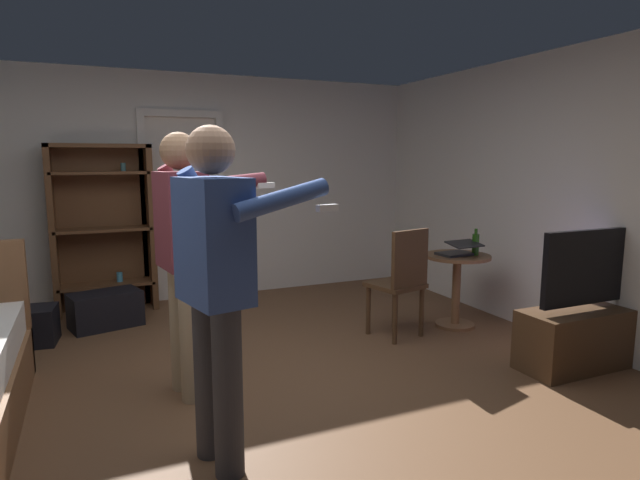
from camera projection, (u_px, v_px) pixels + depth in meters
ground_plane at (237, 404)px, 3.47m from camera, size 6.50×6.50×0.00m
wall_back at (167, 188)px, 5.91m from camera, size 6.14×0.12×2.54m
wall_right at (580, 198)px, 4.47m from camera, size 0.12×5.94×2.54m
doorway_frame at (183, 193)px, 5.91m from camera, size 0.93×0.08×2.13m
bookshelf at (103, 222)px, 5.48m from camera, size 1.00×0.32×1.75m
tv_flatscreen at (586, 328)px, 4.07m from camera, size 1.10×0.40×1.08m
side_table at (457, 278)px, 5.02m from camera, size 0.62×0.62×0.70m
laptop at (458, 250)px, 4.92m from camera, size 0.35×0.35×0.15m
bottle_on_table at (476, 244)px, 4.95m from camera, size 0.06×0.06×0.25m
wooden_chair at (402, 278)px, 4.69m from camera, size 0.51×0.51×0.99m
person_blue_shirt at (217, 275)px, 2.64m from camera, size 0.79×0.60×1.76m
person_striped_shirt at (184, 247)px, 3.47m from camera, size 0.74×0.56×1.77m
suitcase_dark at (106, 310)px, 5.04m from camera, size 0.70×0.52×0.34m
suitcase_small at (25, 327)px, 4.55m from camera, size 0.54×0.41×0.32m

